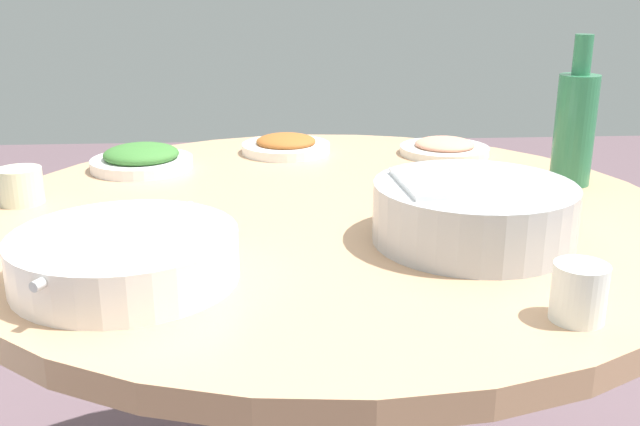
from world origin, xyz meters
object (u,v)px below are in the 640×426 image
(soup_bowl, at_px, (126,258))
(tea_cup_near, at_px, (579,292))
(dish_greens, at_px, (142,159))
(rice_bowl, at_px, (473,211))
(dish_shrimp, at_px, (444,148))
(tea_cup_far, at_px, (21,186))
(round_dining_table, at_px, (327,264))
(dish_stirfry, at_px, (286,145))
(green_bottle, at_px, (575,126))

(soup_bowl, relative_size, tea_cup_near, 4.33)
(tea_cup_near, bearing_deg, soup_bowl, -15.82)
(soup_bowl, bearing_deg, dish_greens, -82.62)
(rice_bowl, bearing_deg, dish_greens, -39.93)
(dish_shrimp, xyz_separation_m, dish_greens, (0.63, 0.08, 0.01))
(rice_bowl, bearing_deg, tea_cup_near, 100.97)
(tea_cup_near, distance_m, tea_cup_far, 0.90)
(round_dining_table, distance_m, dish_greens, 0.46)
(round_dining_table, bearing_deg, dish_greens, -38.28)
(dish_greens, xyz_separation_m, tea_cup_near, (-0.59, 0.71, 0.01))
(dish_shrimp, height_order, dish_greens, dish_greens)
(tea_cup_far, bearing_deg, rice_bowl, 161.72)
(tea_cup_far, bearing_deg, round_dining_table, 174.03)
(rice_bowl, xyz_separation_m, dish_stirfry, (0.25, -0.58, -0.03))
(dish_greens, bearing_deg, soup_bowl, 97.38)
(dish_shrimp, bearing_deg, soup_bowl, 49.22)
(dish_shrimp, height_order, dish_stirfry, dish_stirfry)
(round_dining_table, bearing_deg, dish_shrimp, -128.22)
(rice_bowl, xyz_separation_m, dish_greens, (0.54, -0.46, -0.03))
(tea_cup_near, bearing_deg, round_dining_table, -60.69)
(round_dining_table, relative_size, soup_bowl, 4.08)
(round_dining_table, relative_size, tea_cup_far, 15.85)
(dish_greens, bearing_deg, tea_cup_near, 129.84)
(soup_bowl, xyz_separation_m, dish_stirfry, (-0.22, -0.68, -0.01))
(rice_bowl, bearing_deg, tea_cup_far, -18.28)
(green_bottle, xyz_separation_m, tea_cup_far, (0.97, 0.06, -0.08))
(round_dining_table, xyz_separation_m, soup_bowl, (0.28, 0.29, 0.13))
(soup_bowl, xyz_separation_m, dish_greens, (0.07, -0.56, -0.01))
(round_dining_table, relative_size, rice_bowl, 4.05)
(rice_bowl, xyz_separation_m, tea_cup_near, (-0.05, 0.26, -0.01))
(tea_cup_far, bearing_deg, dish_stirfry, -142.97)
(round_dining_table, distance_m, dish_stirfry, 0.42)
(tea_cup_near, bearing_deg, tea_cup_far, -32.90)
(rice_bowl, relative_size, dish_shrimp, 1.51)
(dish_stirfry, bearing_deg, dish_greens, 22.55)
(dish_shrimp, bearing_deg, tea_cup_near, 87.38)
(rice_bowl, distance_m, green_bottle, 0.40)
(soup_bowl, relative_size, green_bottle, 1.06)
(rice_bowl, distance_m, tea_cup_near, 0.26)
(rice_bowl, relative_size, tea_cup_far, 3.92)
(dish_stirfry, bearing_deg, green_bottle, 151.13)
(green_bottle, relative_size, tea_cup_near, 4.09)
(rice_bowl, relative_size, dish_stirfry, 1.51)
(dish_shrimp, relative_size, tea_cup_near, 2.90)
(rice_bowl, height_order, dish_shrimp, rice_bowl)
(round_dining_table, bearing_deg, tea_cup_far, -5.97)
(dish_stirfry, xyz_separation_m, green_bottle, (-0.52, 0.28, 0.09))
(round_dining_table, relative_size, dish_greens, 5.81)
(rice_bowl, height_order, dish_greens, rice_bowl)
(round_dining_table, xyz_separation_m, dish_stirfry, (0.06, -0.40, 0.12))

